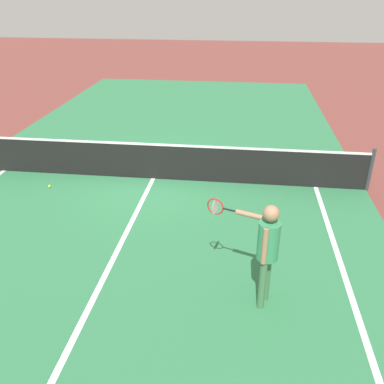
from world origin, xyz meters
TOP-DOWN VIEW (x-y plane):
  - ground_plane at (0.00, 0.00)m, footprint 60.00×60.00m
  - court_surface_inbounds at (0.00, 0.00)m, footprint 10.62×24.40m
  - line_center_service at (0.00, -3.20)m, footprint 0.10×6.40m
  - net at (0.00, 0.00)m, footprint 10.73×0.09m
  - player_near at (2.66, -4.36)m, footprint 1.11×0.80m
  - tennis_ball_near_net at (-2.45, -0.83)m, footprint 0.07×0.07m

SIDE VIEW (x-z plane):
  - ground_plane at x=0.00m, z-range 0.00..0.00m
  - court_surface_inbounds at x=0.00m, z-range 0.00..0.00m
  - line_center_service at x=0.00m, z-range 0.00..0.01m
  - tennis_ball_near_net at x=-2.45m, z-range 0.00..0.07m
  - net at x=0.00m, z-range -0.04..1.03m
  - player_near at x=2.66m, z-range 0.22..1.96m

